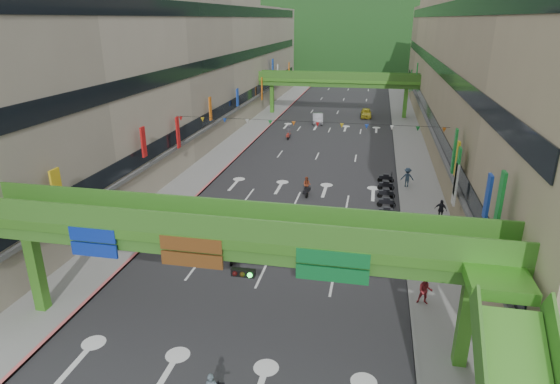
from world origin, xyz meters
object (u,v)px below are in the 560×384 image
object	(u,v)px
pedestrian_red	(425,293)
car_yellow	(366,113)
overpass_near	(245,252)
car_silver	(318,118)
scooter_rider_mid	(307,186)

from	to	relation	value
pedestrian_red	car_yellow	bearing A→B (deg)	96.46
overpass_near	car_silver	distance (m)	53.41
scooter_rider_mid	car_silver	bearing A→B (deg)	95.41
car_silver	scooter_rider_mid	bearing A→B (deg)	-92.34
overpass_near	car_silver	size ratio (longest dim) A/B	6.27
overpass_near	pedestrian_red	distance (m)	11.23
overpass_near	pedestrian_red	world-z (taller)	overpass_near
scooter_rider_mid	pedestrian_red	world-z (taller)	scooter_rider_mid
scooter_rider_mid	overpass_near	bearing A→B (deg)	-89.42
car_yellow	car_silver	bearing A→B (deg)	-142.84
car_silver	pedestrian_red	xyz separation A→B (m)	(12.10, -47.80, 0.10)
scooter_rider_mid	car_yellow	xyz separation A→B (m)	(4.19, 37.70, -0.19)
overpass_near	car_silver	xyz separation A→B (m)	(-3.23, 53.13, -4.47)
car_yellow	scooter_rider_mid	bearing A→B (deg)	-98.50
car_silver	car_yellow	size ratio (longest dim) A/B	1.03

